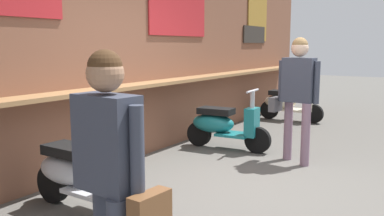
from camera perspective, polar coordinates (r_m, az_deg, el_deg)
The scene contains 7 objects.
ground_plane at distance 4.94m, azimuth 7.27°, elevation -10.71°, with size 37.97×37.97×0.00m, color #56544F.
market_stall_facade at distance 5.82m, azimuth -10.88°, elevation 9.11°, with size 13.56×0.61×3.40m.
scooter_silver at distance 4.27m, azimuth -15.20°, elevation -8.60°, with size 0.46×1.40×0.97m.
scooter_teal at distance 6.58m, azimuth 4.25°, elevation -2.30°, with size 0.50×1.40×0.97m.
scooter_cream at distance 9.27m, azimuth 12.96°, elevation 0.68°, with size 0.46×1.40×0.97m.
shopper_with_handbag at distance 5.88m, azimuth 14.24°, elevation 2.86°, with size 0.30×0.68×1.74m.
shopper_browsing at distance 2.46m, azimuth -11.19°, elevation -7.13°, with size 0.29×0.65×1.61m.
Camera 1 is at (-4.24, -1.96, 1.63)m, focal length 38.89 mm.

